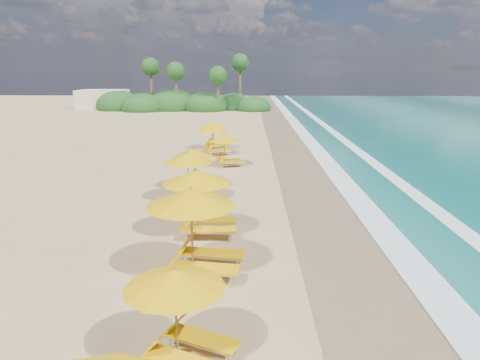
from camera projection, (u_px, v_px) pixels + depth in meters
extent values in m
plane|color=tan|center=(240.00, 206.00, 19.30)|extent=(160.00, 160.00, 0.00)
cube|color=#84704E|center=(330.00, 206.00, 19.22)|extent=(4.00, 160.00, 0.01)
cube|color=white|center=(364.00, 206.00, 19.18)|extent=(1.20, 160.00, 0.01)
cube|color=white|center=(432.00, 207.00, 19.12)|extent=(0.80, 160.00, 0.01)
cylinder|color=olive|center=(176.00, 316.00, 8.90)|extent=(0.05, 0.05, 2.04)
cone|color=#E1AB04|center=(175.00, 278.00, 8.68)|extent=(2.76, 2.76, 0.41)
sphere|color=olive|center=(174.00, 268.00, 8.63)|extent=(0.07, 0.07, 0.07)
cylinder|color=olive|center=(192.00, 232.00, 12.73)|extent=(0.06, 0.06, 2.57)
cone|color=#E1AB04|center=(191.00, 197.00, 12.47)|extent=(2.98, 2.98, 0.52)
sphere|color=olive|center=(191.00, 188.00, 12.39)|extent=(0.09, 0.09, 0.09)
cylinder|color=olive|center=(197.00, 203.00, 15.68)|extent=(0.06, 0.06, 2.42)
cone|color=#E1AB04|center=(196.00, 177.00, 15.43)|extent=(2.56, 2.56, 0.49)
sphere|color=olive|center=(196.00, 169.00, 15.36)|extent=(0.09, 0.09, 0.09)
cylinder|color=olive|center=(188.00, 177.00, 19.91)|extent=(0.06, 0.06, 2.21)
cone|color=#E1AB04|center=(188.00, 158.00, 19.68)|extent=(2.91, 2.91, 0.44)
sphere|color=olive|center=(188.00, 152.00, 19.61)|extent=(0.08, 0.08, 0.08)
cylinder|color=olive|center=(194.00, 169.00, 21.92)|extent=(0.05, 0.05, 2.00)
cone|color=#E1AB04|center=(194.00, 153.00, 21.71)|extent=(2.30, 2.30, 0.40)
sphere|color=olive|center=(194.00, 149.00, 21.66)|extent=(0.07, 0.07, 0.07)
cylinder|color=olive|center=(224.00, 151.00, 26.89)|extent=(0.05, 0.05, 1.96)
cone|color=#E1AB04|center=(224.00, 138.00, 26.69)|extent=(2.52, 2.52, 0.39)
sphere|color=olive|center=(224.00, 134.00, 26.64)|extent=(0.07, 0.07, 0.07)
cylinder|color=olive|center=(212.00, 140.00, 30.42)|extent=(0.05, 0.05, 2.08)
cone|color=#E1AB04|center=(212.00, 128.00, 30.20)|extent=(2.75, 2.75, 0.42)
sphere|color=olive|center=(212.00, 125.00, 30.15)|extent=(0.07, 0.07, 0.07)
cylinder|color=olive|center=(213.00, 136.00, 32.68)|extent=(0.05, 0.05, 2.04)
cone|color=#E1AB04|center=(213.00, 125.00, 32.47)|extent=(2.55, 2.55, 0.41)
sphere|color=olive|center=(213.00, 122.00, 32.41)|extent=(0.07, 0.07, 0.07)
ellipsoid|color=#163D14|center=(205.00, 106.00, 62.82)|extent=(6.40, 6.40, 4.16)
ellipsoid|color=#163D14|center=(172.00, 105.00, 63.87)|extent=(7.20, 7.20, 4.68)
ellipsoid|color=#163D14|center=(142.00, 107.00, 62.05)|extent=(6.00, 6.00, 3.90)
ellipsoid|color=#163D14|center=(233.00, 106.00, 64.69)|extent=(5.60, 5.60, 3.64)
ellipsoid|color=#163D14|center=(119.00, 105.00, 64.05)|extent=(6.60, 6.60, 4.29)
ellipsoid|color=#163D14|center=(254.00, 107.00, 62.71)|extent=(5.00, 5.00, 3.25)
cylinder|color=brown|center=(218.00, 94.00, 60.37)|extent=(0.36, 0.36, 5.00)
sphere|color=#163D14|center=(218.00, 76.00, 59.74)|extent=(2.60, 2.60, 2.60)
cylinder|color=brown|center=(176.00, 91.00, 61.39)|extent=(0.36, 0.36, 5.60)
sphere|color=#163D14|center=(176.00, 71.00, 60.68)|extent=(2.60, 2.60, 2.60)
cylinder|color=brown|center=(151.00, 88.00, 63.33)|extent=(0.36, 0.36, 6.20)
sphere|color=#163D14|center=(150.00, 67.00, 62.55)|extent=(2.60, 2.60, 2.60)
cylinder|color=brown|center=(240.00, 86.00, 63.95)|extent=(0.36, 0.36, 6.80)
sphere|color=#163D14|center=(240.00, 62.00, 63.10)|extent=(2.60, 2.60, 2.60)
cube|color=beige|center=(103.00, 99.00, 65.86)|extent=(7.00, 5.00, 2.80)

